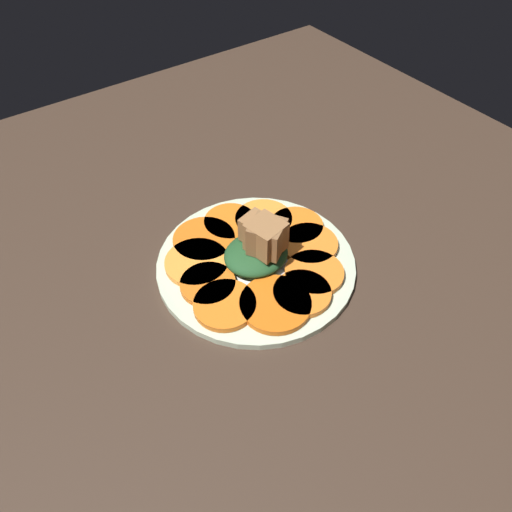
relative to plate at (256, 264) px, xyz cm
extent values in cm
cube|color=#38281E|center=(0.00, 0.00, -1.52)|extent=(120.00, 120.00, 2.00)
cylinder|color=beige|center=(0.00, 0.00, -0.02)|extent=(27.60, 27.60, 1.00)
cylinder|color=white|center=(0.00, 0.00, 0.03)|extent=(22.08, 22.08, 1.00)
cylinder|color=#D56013|center=(-2.59, -7.83, 1.00)|extent=(9.25, 9.25, 0.84)
cylinder|color=orange|center=(1.29, -8.45, 1.00)|extent=(7.62, 7.62, 0.84)
cylinder|color=orange|center=(4.86, -6.68, 1.00)|extent=(8.00, 8.00, 0.84)
cylinder|color=orange|center=(7.83, -2.07, 1.00)|extent=(8.15, 8.15, 0.84)
cylinder|color=orange|center=(8.71, 1.91, 1.00)|extent=(7.85, 7.85, 0.84)
cylinder|color=orange|center=(5.63, 5.88, 1.00)|extent=(8.55, 8.55, 0.84)
cylinder|color=orange|center=(1.25, 8.31, 1.00)|extent=(7.79, 7.79, 0.84)
cylinder|color=orange|center=(-3.84, 7.44, 1.00)|extent=(8.92, 8.92, 0.84)
cylinder|color=orange|center=(-6.98, 4.19, 1.00)|extent=(8.84, 8.84, 0.84)
cylinder|color=orange|center=(-7.83, 0.31, 1.00)|extent=(7.38, 7.38, 0.84)
cylinder|color=orange|center=(-7.90, -4.19, 1.00)|extent=(8.08, 8.08, 0.84)
ellipsoid|color=#1E4723|center=(0.00, 0.00, 1.94)|extent=(9.05, 8.15, 2.72)
cube|color=olive|center=(1.04, 1.37, 5.07)|extent=(4.31, 4.31, 3.55)
cube|color=brown|center=(1.06, -1.02, 5.47)|extent=(5.98, 5.98, 4.34)
cube|color=olive|center=(0.94, -0.89, 5.48)|extent=(5.19, 5.19, 4.37)
cube|color=silver|center=(4.57, -4.38, 0.78)|extent=(13.08, 3.11, 0.40)
cube|color=silver|center=(-2.66, -5.52, 0.78)|extent=(1.92, 2.53, 0.40)
cube|color=silver|center=(-5.84, -7.03, 0.78)|extent=(5.13, 1.10, 0.40)
cube|color=silver|center=(-5.94, -6.37, 0.78)|extent=(5.13, 1.10, 0.40)
cube|color=silver|center=(-6.04, -5.71, 0.78)|extent=(5.13, 1.10, 0.40)
cube|color=silver|center=(-6.15, -5.05, 0.78)|extent=(5.13, 1.10, 0.40)
camera|label=1|loc=(-27.50, -38.30, 51.16)|focal=35.00mm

